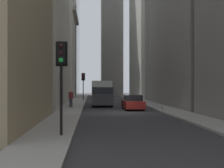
{
  "coord_description": "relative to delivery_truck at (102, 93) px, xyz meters",
  "views": [
    {
      "loc": [
        -26.02,
        2.59,
        2.32
      ],
      "look_at": [
        11.76,
        0.03,
        2.5
      ],
      "focal_mm": 49.15,
      "sensor_mm": 36.0,
      "label": 1
    }
  ],
  "objects": [
    {
      "name": "sidewalk_left",
      "position": [
        -8.89,
        -5.9,
        -1.39
      ],
      "size": [
        90.0,
        2.2,
        0.14
      ],
      "primitive_type": "cube",
      "color": "gray",
      "rests_on": "ground_plane"
    },
    {
      "name": "building_right_far",
      "position": [
        20.77,
        9.19,
        7.87
      ],
      "size": [
        13.0,
        10.5,
        18.64
      ],
      "color": "#A8A091",
      "rests_on": "ground_plane"
    },
    {
      "name": "church_spire",
      "position": [
        34.63,
        -3.46,
        19.22
      ],
      "size": [
        5.34,
        5.34,
        39.55
      ],
      "color": "gray",
      "rests_on": "ground_plane"
    },
    {
      "name": "pedestrian",
      "position": [
        -4.01,
        3.23,
        -0.35
      ],
      "size": [
        0.26,
        0.44,
        1.78
      ],
      "color": "#33333D",
      "rests_on": "sidewalk_right"
    },
    {
      "name": "building_right_midfar",
      "position": [
        -0.1,
        9.2,
        7.96
      ],
      "size": [
        16.1,
        10.0,
        18.84
      ],
      "color": "beige",
      "rests_on": "ground_plane"
    },
    {
      "name": "discarded_bottle",
      "position": [
        -7.02,
        -5.35,
        -1.21
      ],
      "size": [
        0.07,
        0.07,
        0.27
      ],
      "color": "#236033",
      "rests_on": "sidewalk_left"
    },
    {
      "name": "traffic_light_foreground",
      "position": [
        -21.37,
        2.51,
        1.72
      ],
      "size": [
        0.43,
        0.52,
        4.13
      ],
      "color": "black",
      "rests_on": "sidewalk_right"
    },
    {
      "name": "ground_plane",
      "position": [
        -8.89,
        -1.4,
        -1.46
      ],
      "size": [
        135.0,
        135.0,
        0.0
      ],
      "primitive_type": "plane",
      "color": "#302D30"
    },
    {
      "name": "traffic_light_midblock",
      "position": [
        10.28,
        2.37,
        1.63
      ],
      "size": [
        0.43,
        0.52,
        4.01
      ],
      "color": "black",
      "rests_on": "sidewalk_right"
    },
    {
      "name": "sedan_red",
      "position": [
        -5.68,
        -2.8,
        -0.8
      ],
      "size": [
        4.3,
        1.78,
        1.42
      ],
      "color": "maroon",
      "rests_on": "ground_plane"
    },
    {
      "name": "building_left_far",
      "position": [
        21.04,
        -11.99,
        13.4
      ],
      "size": [
        19.29,
        10.5,
        29.69
      ],
      "color": "#B7B2A5",
      "rests_on": "ground_plane"
    },
    {
      "name": "sidewalk_right",
      "position": [
        -8.89,
        3.1,
        -1.39
      ],
      "size": [
        90.0,
        2.2,
        0.14
      ],
      "primitive_type": "cube",
      "color": "gray",
      "rests_on": "ground_plane"
    },
    {
      "name": "delivery_truck",
      "position": [
        0.0,
        0.0,
        0.0
      ],
      "size": [
        6.46,
        2.25,
        2.84
      ],
      "color": "silver",
      "rests_on": "ground_plane"
    }
  ]
}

